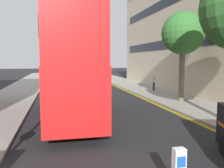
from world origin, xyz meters
The scene contains 8 objects.
sidewalk_right centered at (6.50, 16.00, 0.07)m, with size 4.00×80.00×0.14m, color #9E9991.
sidewalk_left centered at (-6.50, 16.00, 0.07)m, with size 4.00×80.00×0.14m, color #9E9991.
kerb_line_outer centered at (4.40, 14.00, 0.00)m, with size 0.10×56.00×0.01m, color yellow.
kerb_line_inner centered at (4.24, 14.00, 0.00)m, with size 0.10×56.00×0.01m, color yellow.
double_decker_bus_away centered at (-1.95, 10.94, 3.03)m, with size 2.96×10.85×5.64m.
pedestrian_far centered at (6.78, 19.21, 0.99)m, with size 0.34×0.22×1.62m.
street_tree_near centered at (6.47, 13.31, 5.17)m, with size 3.17×3.17×6.69m.
townhouse_terrace_right centered at (13.50, 20.35, 6.40)m, with size 10.08×28.00×12.80m.
Camera 1 is at (-2.71, -2.64, 3.24)m, focal length 37.44 mm.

